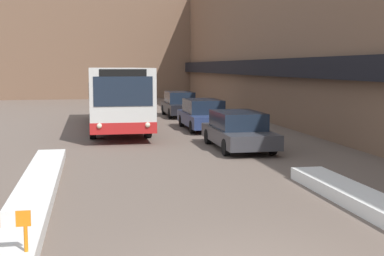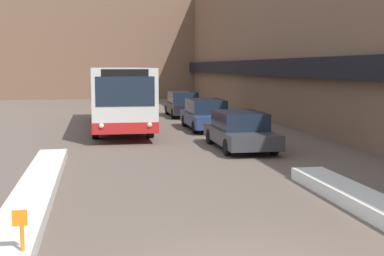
# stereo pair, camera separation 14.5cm
# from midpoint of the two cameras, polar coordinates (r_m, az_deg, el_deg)

# --- Properties ---
(building_row_right) EXTENTS (5.50, 60.00, 10.25)m
(building_row_right) POSITION_cam_midpoint_polar(r_m,az_deg,el_deg) (33.49, 11.34, 9.87)
(building_row_right) COLOR brown
(building_row_right) RESTS_ON ground_plane
(building_backdrop_far) EXTENTS (26.00, 8.00, 16.58)m
(building_backdrop_far) POSITION_cam_midpoint_polar(r_m,az_deg,el_deg) (56.52, -8.08, 11.76)
(building_backdrop_far) COLOR brown
(building_backdrop_far) RESTS_ON ground_plane
(snow_bank_left) EXTENTS (0.90, 15.79, 0.30)m
(snow_bank_left) POSITION_cam_midpoint_polar(r_m,az_deg,el_deg) (11.08, -17.24, -9.14)
(snow_bank_left) COLOR silver
(snow_bank_left) RESTS_ON ground_plane
(city_bus) EXTENTS (2.65, 12.33, 3.04)m
(city_bus) POSITION_cam_midpoint_polar(r_m,az_deg,el_deg) (27.05, -7.67, 3.49)
(city_bus) COLOR silver
(city_bus) RESTS_ON ground_plane
(parked_car_front) EXTENTS (1.91, 4.70, 1.40)m
(parked_car_front) POSITION_cam_midpoint_polar(r_m,az_deg,el_deg) (20.30, 5.34, -0.25)
(parked_car_front) COLOR #38383D
(parked_car_front) RESTS_ON ground_plane
(parked_car_middle) EXTENTS (1.90, 4.77, 1.49)m
(parked_car_middle) POSITION_cam_midpoint_polar(r_m,az_deg,el_deg) (26.44, 1.65, 1.44)
(parked_car_middle) COLOR navy
(parked_car_middle) RESTS_ON ground_plane
(parked_car_back) EXTENTS (1.83, 4.52, 1.54)m
(parked_car_back) POSITION_cam_midpoint_polar(r_m,az_deg,el_deg) (33.43, -0.85, 2.55)
(parked_car_back) COLOR black
(parked_car_back) RESTS_ON ground_plane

